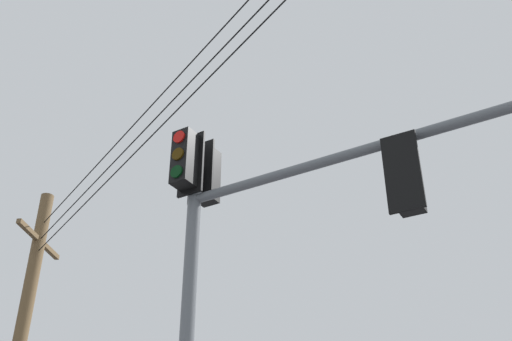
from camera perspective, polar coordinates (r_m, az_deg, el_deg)
signal_mast_assembly at (r=8.35m, az=-0.34°, el=-6.15°), size 4.67×4.72×6.67m
overhead_wire_span at (r=10.10m, az=-2.57°, el=11.85°), size 6.40×16.59×1.28m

